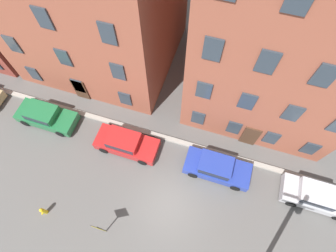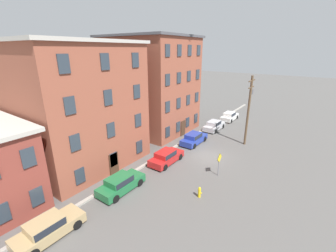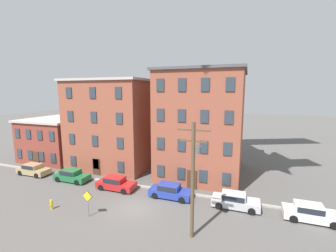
# 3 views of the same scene
# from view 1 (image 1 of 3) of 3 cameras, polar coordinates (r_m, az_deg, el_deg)

# --- Properties ---
(ground_plane) EXTENTS (200.00, 200.00, 0.00)m
(ground_plane) POSITION_cam_1_polar(r_m,az_deg,el_deg) (17.88, 0.24, -16.89)
(ground_plane) COLOR #565451
(kerb_strip) EXTENTS (56.00, 0.36, 0.16)m
(kerb_strip) POSITION_cam_1_polar(r_m,az_deg,el_deg) (19.06, 4.32, -3.98)
(kerb_strip) COLOR #9E998E
(kerb_strip) RESTS_ON ground_plane
(apartment_far) EXTENTS (10.58, 12.14, 13.67)m
(apartment_far) POSITION_cam_1_polar(r_m,az_deg,el_deg) (18.50, 25.69, 21.76)
(apartment_far) COLOR brown
(apartment_far) RESTS_ON ground_plane
(car_green) EXTENTS (4.40, 1.92, 1.43)m
(car_green) POSITION_cam_1_polar(r_m,az_deg,el_deg) (21.30, -25.18, 2.11)
(car_green) COLOR #1E6638
(car_green) RESTS_ON ground_plane
(car_red) EXTENTS (4.40, 1.92, 1.43)m
(car_red) POSITION_cam_1_polar(r_m,az_deg,el_deg) (18.56, -9.19, -3.58)
(car_red) COLOR #B21E1E
(car_red) RESTS_ON ground_plane
(car_blue) EXTENTS (4.40, 1.92, 1.43)m
(car_blue) POSITION_cam_1_polar(r_m,az_deg,el_deg) (18.00, 10.54, -8.78)
(car_blue) COLOR #233899
(car_blue) RESTS_ON ground_plane
(car_silver) EXTENTS (4.40, 1.92, 1.43)m
(car_silver) POSITION_cam_1_polar(r_m,az_deg,el_deg) (19.66, 29.67, -13.05)
(car_silver) COLOR #B7B7BC
(car_silver) RESTS_ON ground_plane
(caution_sign) EXTENTS (1.04, 0.08, 2.45)m
(caution_sign) POSITION_cam_1_polar(r_m,az_deg,el_deg) (16.51, -14.59, -20.84)
(caution_sign) COLOR slate
(caution_sign) RESTS_ON ground_plane
(fire_hydrant) EXTENTS (0.24, 0.34, 0.96)m
(fire_hydrant) POSITION_cam_1_polar(r_m,az_deg,el_deg) (19.03, -25.48, -16.37)
(fire_hydrant) COLOR yellow
(fire_hydrant) RESTS_ON ground_plane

